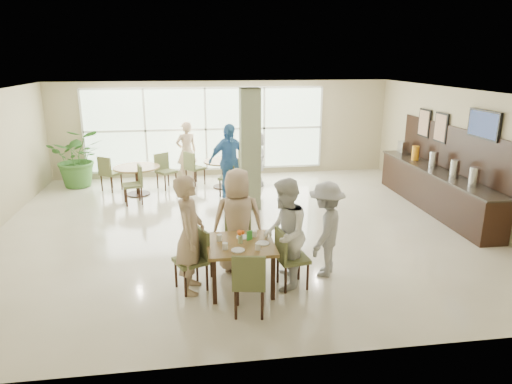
{
  "coord_description": "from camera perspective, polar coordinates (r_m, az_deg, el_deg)",
  "views": [
    {
      "loc": [
        -0.92,
        -9.07,
        3.46
      ],
      "look_at": [
        0.2,
        -1.2,
        1.1
      ],
      "focal_mm": 32.0,
      "sensor_mm": 36.0,
      "label": 1
    }
  ],
  "objects": [
    {
      "name": "ground",
      "position": [
        9.75,
        -2.16,
        -4.26
      ],
      "size": [
        10.0,
        10.0,
        0.0
      ],
      "primitive_type": "plane",
      "color": "beige",
      "rests_on": "ground"
    },
    {
      "name": "room_shell",
      "position": [
        9.29,
        -2.27,
        5.61
      ],
      "size": [
        10.0,
        10.0,
        10.0
      ],
      "color": "white",
      "rests_on": "ground"
    },
    {
      "name": "window_bank",
      "position": [
        13.7,
        -6.29,
        7.79
      ],
      "size": [
        7.0,
        0.04,
        7.0
      ],
      "color": "silver",
      "rests_on": "ground"
    },
    {
      "name": "column",
      "position": [
        10.56,
        -0.75,
        5.28
      ],
      "size": [
        0.45,
        0.45,
        2.8
      ],
      "primitive_type": "cube",
      "color": "#68704E",
      "rests_on": "ground"
    },
    {
      "name": "main_table",
      "position": [
        7.0,
        -1.94,
        -7.04
      ],
      "size": [
        1.02,
        1.02,
        0.75
      ],
      "color": "brown",
      "rests_on": "ground"
    },
    {
      "name": "round_table_left",
      "position": [
        12.19,
        -14.67,
        2.36
      ],
      "size": [
        1.18,
        1.18,
        0.75
      ],
      "color": "brown",
      "rests_on": "ground"
    },
    {
      "name": "round_table_right",
      "position": [
        12.52,
        -4.06,
        3.15
      ],
      "size": [
        1.09,
        1.09,
        0.75
      ],
      "color": "brown",
      "rests_on": "ground"
    },
    {
      "name": "chairs_main_table",
      "position": [
        7.08,
        -1.62,
        -8.43
      ],
      "size": [
        2.12,
        1.96,
        0.95
      ],
      "color": "brown",
      "rests_on": "ground"
    },
    {
      "name": "chairs_table_left",
      "position": [
        12.28,
        -14.67,
        1.91
      ],
      "size": [
        2.09,
        1.86,
        0.95
      ],
      "color": "brown",
      "rests_on": "ground"
    },
    {
      "name": "chairs_table_right",
      "position": [
        12.57,
        -3.95,
        2.76
      ],
      "size": [
        2.18,
        1.93,
        0.95
      ],
      "color": "brown",
      "rests_on": "ground"
    },
    {
      "name": "tabletop_clutter",
      "position": [
        6.92,
        -1.7,
        -5.99
      ],
      "size": [
        0.78,
        0.69,
        0.21
      ],
      "color": "white",
      "rests_on": "main_table"
    },
    {
      "name": "buffet_counter",
      "position": [
        11.48,
        21.55,
        0.68
      ],
      "size": [
        0.64,
        4.7,
        1.95
      ],
      "color": "black",
      "rests_on": "ground"
    },
    {
      "name": "wall_tv",
      "position": [
        10.38,
        26.59,
        7.56
      ],
      "size": [
        0.06,
        1.0,
        0.58
      ],
      "color": "black",
      "rests_on": "ground"
    },
    {
      "name": "framed_art_a",
      "position": [
        11.76,
        22.11,
        7.47
      ],
      "size": [
        0.05,
        0.55,
        0.7
      ],
      "color": "black",
      "rests_on": "ground"
    },
    {
      "name": "framed_art_b",
      "position": [
        12.46,
        20.3,
        8.1
      ],
      "size": [
        0.05,
        0.55,
        0.7
      ],
      "color": "black",
      "rests_on": "ground"
    },
    {
      "name": "potted_plant",
      "position": [
        13.45,
        -21.35,
        4.03
      ],
      "size": [
        1.61,
        1.61,
        1.62
      ],
      "primitive_type": "imported",
      "rotation": [
        0.0,
        0.0,
        0.11
      ],
      "color": "#3A6D2B",
      "rests_on": "ground"
    },
    {
      "name": "teen_left",
      "position": [
        6.9,
        -8.27,
        -5.3
      ],
      "size": [
        0.5,
        0.71,
        1.83
      ],
      "primitive_type": "imported",
      "rotation": [
        0.0,
        0.0,
        1.47
      ],
      "color": "tan",
      "rests_on": "ground"
    },
    {
      "name": "teen_far",
      "position": [
        7.54,
        -2.29,
        -3.56
      ],
      "size": [
        0.85,
        0.47,
        1.74
      ],
      "primitive_type": "imported",
      "rotation": [
        0.0,
        0.0,
        3.14
      ],
      "color": "tan",
      "rests_on": "ground"
    },
    {
      "name": "teen_right",
      "position": [
        6.99,
        3.58,
        -5.27
      ],
      "size": [
        0.84,
        0.98,
        1.74
      ],
      "primitive_type": "imported",
      "rotation": [
        0.0,
        0.0,
        -1.81
      ],
      "color": "white",
      "rests_on": "ground"
    },
    {
      "name": "teen_standing",
      "position": [
        7.48,
        8.71,
        -4.6
      ],
      "size": [
        1.03,
        1.17,
        1.58
      ],
      "primitive_type": "imported",
      "rotation": [
        0.0,
        0.0,
        -2.11
      ],
      "color": "#A0A0A2",
      "rests_on": "ground"
    },
    {
      "name": "adult_a",
      "position": [
        11.5,
        -3.42,
        3.87
      ],
      "size": [
        1.26,
        1.01,
        1.89
      ],
      "primitive_type": "imported",
      "rotation": [
        0.0,
        0.0,
        0.39
      ],
      "color": "teal",
      "rests_on": "ground"
    },
    {
      "name": "adult_b",
      "position": [
        12.64,
        0.07,
        4.21
      ],
      "size": [
        0.85,
        1.5,
        1.52
      ],
      "primitive_type": "imported",
      "rotation": [
        0.0,
        0.0,
        -1.39
      ],
      "color": "white",
      "rests_on": "ground"
    },
    {
      "name": "adult_standing",
      "position": [
        13.23,
        -8.68,
        5.01
      ],
      "size": [
        0.74,
        0.62,
        1.72
      ],
      "primitive_type": "imported",
      "rotation": [
        0.0,
        0.0,
        3.52
      ],
      "color": "tan",
      "rests_on": "ground"
    }
  ]
}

